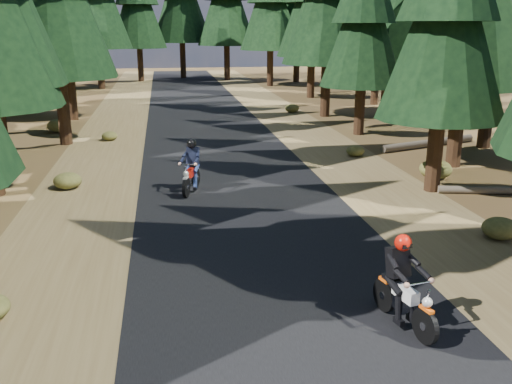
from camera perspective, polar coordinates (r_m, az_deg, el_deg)
ground at (r=12.74m, az=1.09°, el=-6.63°), size 120.00×120.00×0.00m
road at (r=17.39m, az=-1.86°, el=-0.26°), size 6.00×100.00×0.01m
shoulder_l at (r=17.44m, az=-17.02°, el=-0.95°), size 3.20×100.00×0.01m
shoulder_r at (r=18.53m, az=12.40°, el=0.39°), size 3.20×100.00×0.01m
log_near at (r=25.37m, az=16.87°, el=4.69°), size 4.85×2.00×0.32m
understory_shrubs at (r=19.70m, az=-2.06°, el=2.51°), size 15.07×32.35×0.65m
rider_lead at (r=10.12m, az=14.64°, el=-10.17°), size 0.90×1.88×1.61m
rider_follow at (r=17.63m, az=-6.50°, el=1.70°), size 1.09×1.91×1.63m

